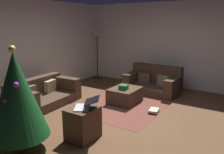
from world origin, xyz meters
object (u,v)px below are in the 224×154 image
object	(u,v)px
couch_right	(153,82)
christmas_tree	(17,95)
tv_remote	(125,85)
gift_box	(124,87)
book_stack	(154,111)
corner_lamp	(97,36)
couch_left	(43,94)
laptop	(86,105)
ottoman	(125,95)
side_table	(83,124)

from	to	relation	value
couch_right	christmas_tree	size ratio (longest dim) A/B	0.94
tv_remote	gift_box	bearing A→B (deg)	-131.08
book_stack	corner_lamp	bearing A→B (deg)	56.88
couch_left	corner_lamp	distance (m)	3.23
couch_right	laptop	xyz separation A→B (m)	(-3.25, -0.15, 0.33)
ottoman	side_table	distance (m)	2.02
laptop	corner_lamp	world-z (taller)	corner_lamp
side_table	corner_lamp	size ratio (longest dim) A/B	0.31
gift_box	laptop	bearing A→B (deg)	-169.55
christmas_tree	corner_lamp	distance (m)	4.98
couch_right	corner_lamp	distance (m)	2.71
gift_box	laptop	size ratio (longest dim) A/B	0.37
couch_right	ottoman	bearing A→B (deg)	82.64
couch_right	tv_remote	distance (m)	1.16
couch_left	book_stack	distance (m)	2.73
corner_lamp	tv_remote	bearing A→B (deg)	-127.59
book_stack	gift_box	bearing A→B (deg)	82.85
tv_remote	corner_lamp	size ratio (longest dim) A/B	0.09
tv_remote	christmas_tree	distance (m)	3.04
couch_left	tv_remote	size ratio (longest dim) A/B	10.83
ottoman	corner_lamp	xyz separation A→B (m)	(1.75, 2.15, 1.34)
christmas_tree	couch_left	bearing A→B (deg)	40.88
gift_box	christmas_tree	distance (m)	2.75
ottoman	laptop	distance (m)	2.04
ottoman	book_stack	distance (m)	0.91
ottoman	christmas_tree	xyz separation A→B (m)	(-2.81, 0.26, 0.71)
book_stack	ottoman	bearing A→B (deg)	75.90
laptop	ottoman	bearing A→B (deg)	10.51
side_table	book_stack	xyz separation A→B (m)	(1.78, -0.56, -0.24)
couch_right	ottoman	world-z (taller)	couch_right
christmas_tree	gift_box	bearing A→B (deg)	-5.91
ottoman	tv_remote	size ratio (longest dim) A/B	4.89
couch_left	side_table	bearing A→B (deg)	63.71
gift_box	laptop	xyz separation A→B (m)	(-1.85, -0.34, 0.18)
gift_box	tv_remote	world-z (taller)	gift_box
couch_left	christmas_tree	distance (m)	2.26
couch_left	ottoman	world-z (taller)	couch_left
ottoman	couch_left	bearing A→B (deg)	125.03
laptop	corner_lamp	distance (m)	4.58
laptop	gift_box	bearing A→B (deg)	10.45
tv_remote	side_table	bearing A→B (deg)	-144.37
corner_lamp	couch_left	bearing A→B (deg)	-170.71
gift_box	tv_remote	size ratio (longest dim) A/B	1.24
christmas_tree	side_table	size ratio (longest dim) A/B	2.95
couch_left	christmas_tree	xyz separation A→B (m)	(-1.64, -1.42, 0.65)
tv_remote	corner_lamp	distance (m)	2.82
laptop	corner_lamp	bearing A→B (deg)	34.09
couch_left	laptop	bearing A→B (deg)	65.04
couch_right	corner_lamp	size ratio (longest dim) A/B	0.86
ottoman	christmas_tree	distance (m)	2.91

